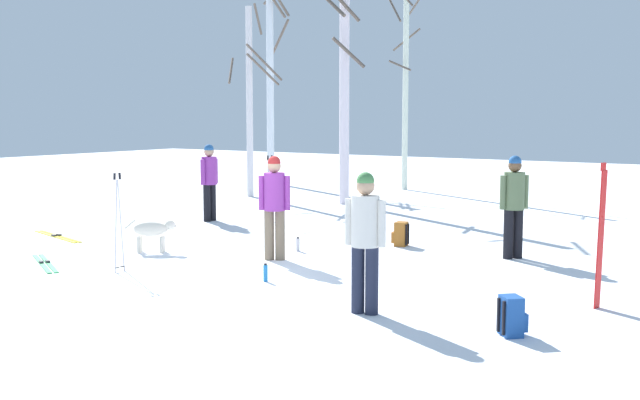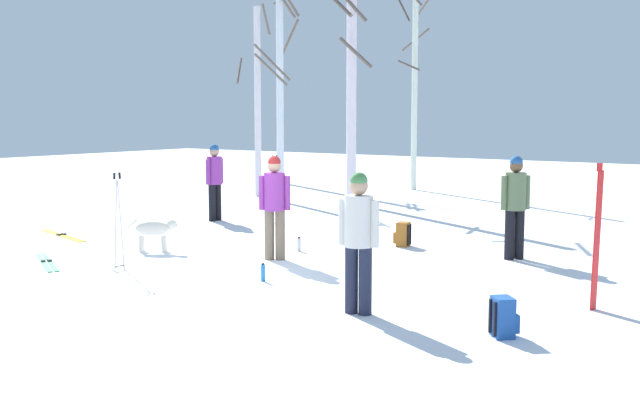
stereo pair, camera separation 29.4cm
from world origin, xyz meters
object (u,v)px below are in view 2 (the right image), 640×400
at_px(ski_pair_planted_0, 597,237).
at_px(backpack_0, 403,235).
at_px(backpack_1, 503,318).
at_px(water_bottle_1, 299,244).
at_px(birch_tree_3, 352,77).
at_px(dog, 155,230).
at_px(ski_pair_lying_1, 47,262).
at_px(person_0, 359,233).
at_px(ski_pair_lying_0, 62,235).
at_px(water_bottle_0, 263,273).
at_px(person_2, 275,201).
at_px(birch_tree_1, 258,98).
at_px(ski_poles_0, 118,219).
at_px(birch_tree_2, 415,77).
at_px(person_3, 515,200).
at_px(person_1, 215,177).
at_px(ski_poles_1, 275,187).

relative_size(ski_pair_planted_0, backpack_0, 4.12).
relative_size(backpack_1, water_bottle_1, 1.76).
distance_m(backpack_0, birch_tree_3, 7.34).
bearing_deg(ski_pair_planted_0, dog, -178.23).
relative_size(ski_pair_lying_1, birch_tree_3, 0.24).
height_order(person_0, ski_pair_lying_0, person_0).
xyz_separation_m(water_bottle_0, water_bottle_1, (-1.04, 2.30, -0.01)).
height_order(backpack_0, backpack_1, same).
height_order(person_2, backpack_1, person_2).
height_order(dog, birch_tree_1, birch_tree_1).
relative_size(dog, ski_pair_planted_0, 0.42).
distance_m(ski_poles_0, water_bottle_1, 3.29).
bearing_deg(ski_pair_planted_0, person_0, -141.04).
bearing_deg(ski_pair_planted_0, water_bottle_0, -166.37).
distance_m(person_2, birch_tree_2, 12.66).
bearing_deg(ski_pair_lying_1, dog, 68.42).
bearing_deg(person_3, person_1, 174.66).
bearing_deg(water_bottle_0, person_3, 57.78).
relative_size(backpack_1, birch_tree_2, 0.07).
bearing_deg(person_0, backpack_1, 1.61).
xyz_separation_m(ski_pair_lying_0, backpack_0, (6.09, 2.76, 0.20)).
bearing_deg(birch_tree_3, dog, -82.56).
distance_m(dog, birch_tree_1, 9.47).
height_order(person_0, ski_poles_1, person_0).
height_order(person_0, birch_tree_2, birch_tree_2).
bearing_deg(person_3, ski_poles_0, -136.56).
xyz_separation_m(ski_pair_lying_0, ski_poles_0, (3.61, -1.69, 0.80)).
distance_m(person_2, water_bottle_1, 1.24).
distance_m(person_2, ski_pair_lying_1, 3.81).
relative_size(dog, birch_tree_3, 0.12).
distance_m(person_1, ski_pair_lying_1, 5.49).
bearing_deg(water_bottle_0, ski_poles_1, 126.40).
height_order(ski_pair_lying_0, ski_pair_lying_1, same).
bearing_deg(birch_tree_2, ski_pair_lying_1, -86.49).
bearing_deg(birch_tree_2, person_0, -64.37).
distance_m(person_1, person_3, 7.28).
distance_m(backpack_1, birch_tree_3, 12.87).
bearing_deg(ski_pair_lying_0, birch_tree_3, 77.24).
relative_size(person_0, birch_tree_1, 0.32).
relative_size(backpack_0, birch_tree_2, 0.07).
height_order(person_0, water_bottle_1, person_0).
bearing_deg(backpack_1, ski_pair_lying_0, 169.86).
distance_m(dog, water_bottle_1, 2.52).
bearing_deg(birch_tree_1, water_bottle_0, -50.56).
bearing_deg(backpack_0, person_3, -1.97).
relative_size(person_0, birch_tree_2, 0.26).
distance_m(ski_pair_lying_0, birch_tree_2, 12.78).
distance_m(backpack_0, birch_tree_1, 9.51).
height_order(person_0, person_3, same).
xyz_separation_m(dog, ski_pair_lying_1, (-0.68, -1.73, -0.38)).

